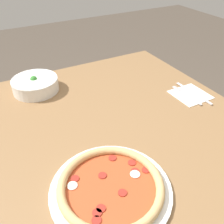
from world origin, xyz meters
TOP-DOWN VIEW (x-y plane):
  - dining_table at (0.00, 0.00)m, footprint 1.21×1.10m
  - pizza at (-0.10, -0.30)m, footprint 0.36×0.36m
  - bowl at (-0.15, 0.38)m, footprint 0.22×0.22m
  - napkin at (0.48, -0.01)m, footprint 0.16×0.16m
  - fork at (0.46, -0.01)m, footprint 0.02×0.19m
  - knife at (0.50, -0.02)m, footprint 0.02×0.23m

SIDE VIEW (x-z plane):
  - dining_table at x=0.00m, z-range 0.28..1.02m
  - napkin at x=0.48m, z-range 0.74..0.74m
  - knife at x=0.50m, z-range 0.74..0.75m
  - fork at x=0.46m, z-range 0.74..0.75m
  - pizza at x=-0.10m, z-range 0.74..0.78m
  - bowl at x=-0.15m, z-range 0.74..0.82m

